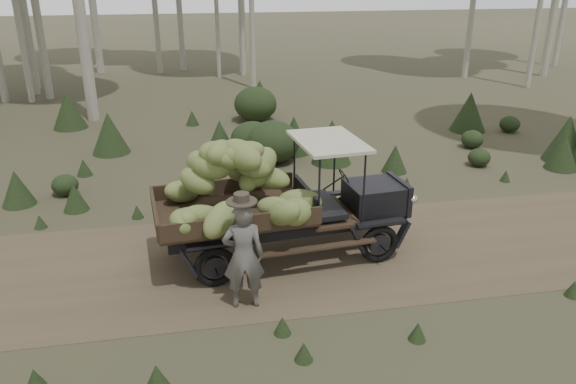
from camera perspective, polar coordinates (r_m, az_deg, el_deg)
name	(u,v)px	position (r m, az deg, el deg)	size (l,w,h in m)	color
ground	(335,253)	(10.95, 4.81, -6.24)	(120.00, 120.00, 0.00)	#473D2B
dirt_track	(335,253)	(10.94, 4.81, -6.22)	(70.00, 4.00, 0.01)	brown
banana_truck	(260,187)	(10.13, -2.90, 0.49)	(5.00, 2.57, 2.47)	black
farmer	(243,255)	(8.93, -4.55, -6.35)	(0.69, 0.51, 1.98)	#53514C
undergrowth	(354,172)	(13.63, 6.75, 2.07)	(21.30, 22.93, 1.31)	#233319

